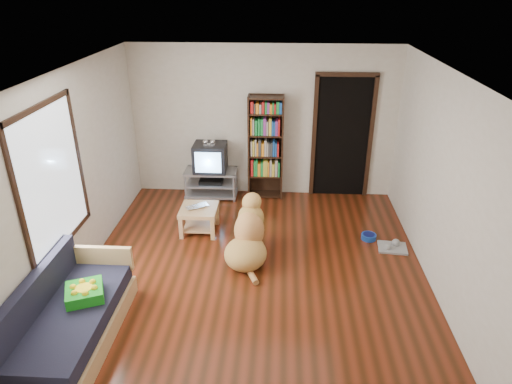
# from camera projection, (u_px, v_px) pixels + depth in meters

# --- Properties ---
(ground) EXTENTS (5.00, 5.00, 0.00)m
(ground) POSITION_uv_depth(u_px,v_px,m) (254.00, 271.00, 6.07)
(ground) COLOR #5E2110
(ground) RESTS_ON ground
(ceiling) EXTENTS (5.00, 5.00, 0.00)m
(ceiling) POSITION_uv_depth(u_px,v_px,m) (254.00, 73.00, 4.96)
(ceiling) COLOR white
(ceiling) RESTS_ON ground
(wall_back) EXTENTS (4.50, 0.00, 4.50)m
(wall_back) POSITION_uv_depth(u_px,v_px,m) (263.00, 122.00, 7.77)
(wall_back) COLOR beige
(wall_back) RESTS_ON ground
(wall_front) EXTENTS (4.50, 0.00, 4.50)m
(wall_front) POSITION_uv_depth(u_px,v_px,m) (233.00, 324.00, 3.25)
(wall_front) COLOR beige
(wall_front) RESTS_ON ground
(wall_left) EXTENTS (0.00, 5.00, 5.00)m
(wall_left) POSITION_uv_depth(u_px,v_px,m) (73.00, 178.00, 5.63)
(wall_left) COLOR beige
(wall_left) RESTS_ON ground
(wall_right) EXTENTS (0.00, 5.00, 5.00)m
(wall_right) POSITION_uv_depth(u_px,v_px,m) (444.00, 186.00, 5.39)
(wall_right) COLOR beige
(wall_right) RESTS_ON ground
(green_cushion) EXTENTS (0.50, 0.50, 0.13)m
(green_cushion) POSITION_uv_depth(u_px,v_px,m) (85.00, 293.00, 4.88)
(green_cushion) COLOR #1D9C1C
(green_cushion) RESTS_ON sofa
(laptop) EXTENTS (0.41, 0.37, 0.03)m
(laptop) POSITION_uv_depth(u_px,v_px,m) (198.00, 208.00, 6.82)
(laptop) COLOR silver
(laptop) RESTS_ON coffee_table
(dog_bowl) EXTENTS (0.22, 0.22, 0.08)m
(dog_bowl) POSITION_uv_depth(u_px,v_px,m) (369.00, 237.00, 6.79)
(dog_bowl) COLOR #163F9C
(dog_bowl) RESTS_ON ground
(grey_rag) EXTENTS (0.43, 0.36, 0.03)m
(grey_rag) POSITION_uv_depth(u_px,v_px,m) (392.00, 248.00, 6.56)
(grey_rag) COLOR #9C9C9C
(grey_rag) RESTS_ON ground
(window) EXTENTS (0.03, 1.46, 1.70)m
(window) POSITION_uv_depth(u_px,v_px,m) (52.00, 179.00, 5.09)
(window) COLOR white
(window) RESTS_ON wall_left
(doorway) EXTENTS (1.03, 0.05, 2.19)m
(doorway) POSITION_uv_depth(u_px,v_px,m) (342.00, 134.00, 7.76)
(doorway) COLOR black
(doorway) RESTS_ON wall_back
(tv_stand) EXTENTS (0.90, 0.45, 0.50)m
(tv_stand) POSITION_uv_depth(u_px,v_px,m) (211.00, 182.00, 8.03)
(tv_stand) COLOR #99999E
(tv_stand) RESTS_ON ground
(crt_tv) EXTENTS (0.55, 0.52, 0.58)m
(crt_tv) POSITION_uv_depth(u_px,v_px,m) (210.00, 157.00, 7.85)
(crt_tv) COLOR black
(crt_tv) RESTS_ON tv_stand
(bookshelf) EXTENTS (0.60, 0.30, 1.80)m
(bookshelf) POSITION_uv_depth(u_px,v_px,m) (266.00, 142.00, 7.75)
(bookshelf) COLOR black
(bookshelf) RESTS_ON ground
(sofa) EXTENTS (0.80, 1.80, 0.80)m
(sofa) POSITION_uv_depth(u_px,v_px,m) (69.00, 321.00, 4.81)
(sofa) COLOR tan
(sofa) RESTS_ON ground
(coffee_table) EXTENTS (0.55, 0.55, 0.40)m
(coffee_table) POSITION_uv_depth(u_px,v_px,m) (199.00, 215.00, 6.91)
(coffee_table) COLOR tan
(coffee_table) RESTS_ON ground
(dog) EXTENTS (0.66, 1.13, 0.92)m
(dog) POSITION_uv_depth(u_px,v_px,m) (248.00, 238.00, 6.20)
(dog) COLOR #C2824A
(dog) RESTS_ON ground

